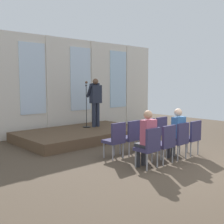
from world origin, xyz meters
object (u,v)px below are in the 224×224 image
at_px(speaker, 95,99).
at_px(chair_r0_c1, 131,135).
at_px(chair_r0_c0, 115,138).
at_px(chair_r1_c1, 165,142).
at_px(chair_r1_c0, 149,145).
at_px(chair_r0_c2, 146,133).
at_px(chair_r1_c2, 179,138).
at_px(audience_r1_c2, 177,131).
at_px(audience_r1_c0, 147,136).
at_px(chair_r0_c3, 159,130).
at_px(chair_r1_c3, 192,136).
at_px(mic_stand, 87,118).

xyz_separation_m(speaker, chair_r0_c1, (-1.07, -2.85, -0.82)).
relative_size(chair_r0_c0, chair_r1_c1, 1.00).
relative_size(chair_r0_c0, chair_r1_c0, 1.00).
xyz_separation_m(chair_r0_c2, chair_r1_c2, (0.00, -1.12, 0.00)).
bearing_deg(chair_r1_c2, chair_r0_c2, 90.00).
relative_size(chair_r1_c1, audience_r1_c2, 0.72).
bearing_deg(audience_r1_c0, chair_r0_c2, 41.69).
relative_size(chair_r0_c2, chair_r1_c2, 1.00).
relative_size(chair_r0_c2, chair_r0_c3, 1.00).
bearing_deg(chair_r1_c3, chair_r0_c2, 117.51).
height_order(chair_r1_c2, audience_r1_c2, audience_r1_c2).
distance_m(chair_r0_c3, audience_r1_c0, 2.04).
bearing_deg(chair_r0_c0, chair_r1_c0, -90.00).
distance_m(chair_r0_c2, chair_r0_c3, 0.58).
xyz_separation_m(speaker, chair_r0_c2, (-0.49, -2.85, -0.82)).
distance_m(mic_stand, chair_r1_c3, 4.09).
relative_size(chair_r0_c2, chair_r1_c0, 1.00).
relative_size(chair_r0_c1, chair_r0_c3, 1.00).
relative_size(speaker, chair_r1_c2, 1.88).
height_order(audience_r1_c0, audience_r1_c2, audience_r1_c0).
bearing_deg(audience_r1_c0, mic_stand, 71.80).
distance_m(audience_r1_c0, audience_r1_c2, 1.17).
height_order(speaker, audience_r1_c2, speaker).
relative_size(mic_stand, chair_r0_c0, 1.65).
bearing_deg(chair_r0_c2, chair_r1_c2, -90.00).
xyz_separation_m(chair_r0_c1, chair_r1_c0, (-0.58, -1.12, 0.00)).
xyz_separation_m(mic_stand, audience_r1_c2, (-0.15, -3.99, 0.07)).
distance_m(speaker, chair_r1_c1, 4.19).
bearing_deg(audience_r1_c0, chair_r1_c0, -90.00).
height_order(chair_r1_c1, chair_r1_c2, same).
bearing_deg(chair_r1_c2, chair_r1_c0, 180.00).
bearing_deg(mic_stand, chair_r0_c3, -81.57).
bearing_deg(chair_r1_c0, speaker, 67.43).
bearing_deg(audience_r1_c2, chair_r1_c2, -90.00).
bearing_deg(chair_r0_c2, chair_r0_c3, 0.00).
distance_m(chair_r1_c0, chair_r1_c2, 1.17).
bearing_deg(mic_stand, audience_r1_c2, -92.09).
xyz_separation_m(mic_stand, chair_r1_c0, (-1.31, -4.07, -0.12)).
height_order(chair_r0_c1, chair_r0_c3, same).
bearing_deg(chair_r0_c2, chair_r1_c1, -117.51).
bearing_deg(chair_r1_c3, mic_stand, 96.13).
height_order(chair_r0_c2, audience_r1_c0, audience_r1_c0).
relative_size(chair_r0_c3, chair_r1_c0, 1.00).
relative_size(mic_stand, chair_r0_c3, 1.65).
distance_m(mic_stand, chair_r1_c2, 4.07).
distance_m(chair_r0_c3, chair_r1_c0, 2.08).
relative_size(chair_r1_c2, audience_r1_c2, 0.72).
xyz_separation_m(audience_r1_c0, audience_r1_c2, (1.17, 0.00, -0.02)).
distance_m(audience_r1_c0, chair_r1_c1, 0.62).
bearing_deg(chair_r0_c0, chair_r0_c1, 0.00).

